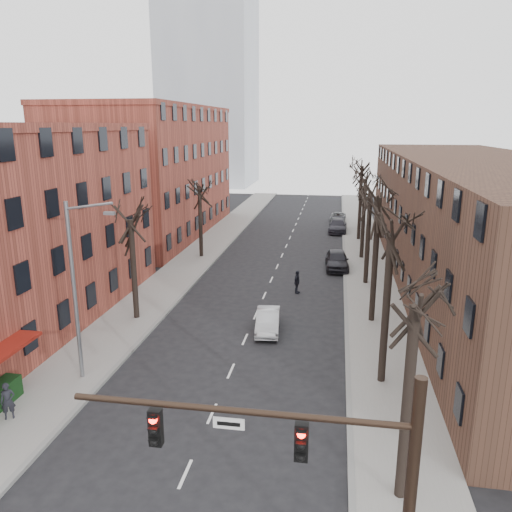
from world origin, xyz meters
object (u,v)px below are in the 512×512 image
at_px(parked_car_near, 337,260).
at_px(pedestrian_a, 8,401).
at_px(silver_sedan, 268,321).
at_px(parked_car_mid, 338,226).

relative_size(parked_car_near, pedestrian_a, 2.97).
bearing_deg(silver_sedan, pedestrian_a, -135.42).
bearing_deg(pedestrian_a, silver_sedan, 16.89).
relative_size(silver_sedan, pedestrian_a, 2.45).
xyz_separation_m(silver_sedan, pedestrian_a, (-9.62, -11.46, 0.31)).
distance_m(parked_car_near, pedestrian_a, 29.51).
distance_m(parked_car_mid, pedestrian_a, 44.24).
bearing_deg(silver_sedan, parked_car_mid, 76.89).
xyz_separation_m(silver_sedan, parked_car_mid, (4.13, 30.58, 0.09)).
height_order(parked_car_near, pedestrian_a, pedestrian_a).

